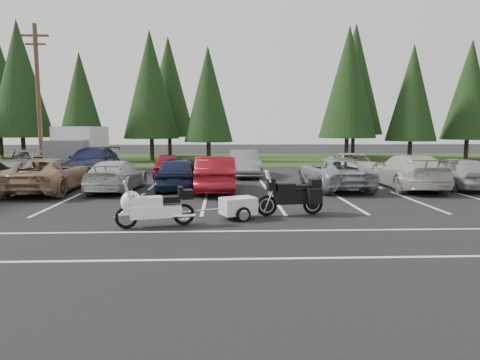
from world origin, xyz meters
The scene contains 30 objects.
ground centered at (0.00, 0.00, 0.00)m, with size 120.00×120.00×0.00m, color black.
grass_strip centered at (0.00, 24.00, 0.01)m, with size 80.00×16.00×0.01m, color #1A3310.
lake_water centered at (4.00, 55.00, 0.00)m, with size 70.00×50.00×0.02m, color slate.
utility_pole centered at (-10.00, 12.00, 4.70)m, with size 1.60×0.26×9.00m.
box_truck centered at (-8.00, 12.50, 1.45)m, with size 2.40×5.60×2.90m, color silver, non-canonical shape.
stall_markings centered at (0.00, 2.00, 0.00)m, with size 32.00×16.00×0.01m, color silver.
conifer_2 centered at (-16.00, 22.80, 6.95)m, with size 5.10×5.10×11.89m.
conifer_3 centered at (-10.50, 21.40, 5.27)m, with size 3.87×3.87×9.02m.
conifer_4 centered at (-5.00, 22.90, 6.53)m, with size 4.80×4.80×11.17m.
conifer_5 centered at (0.00, 21.60, 5.63)m, with size 4.14×4.14×9.63m.
conifer_6 centered at (12.00, 22.10, 6.71)m, with size 4.93×4.93×11.48m.
conifer_7 centered at (17.50, 21.80, 5.81)m, with size 4.27×4.27×9.94m.
conifer_8 centered at (23.00, 22.60, 6.17)m, with size 4.53×4.53×10.56m.
conifer_back_b centered at (-4.00, 27.50, 6.77)m, with size 4.97×4.97×11.58m.
conifer_back_c centered at (14.00, 26.80, 7.49)m, with size 5.50×5.50×12.81m.
car_near_2 centered at (-6.48, 4.10, 0.76)m, with size 2.52×5.45×1.52m, color #9C785A.
car_near_3 centered at (-3.57, 4.39, 0.68)m, with size 1.92×4.72×1.37m, color #BABAB8.
car_near_4 centered at (-0.81, 4.60, 0.77)m, with size 1.82×4.53×1.54m, color #161F39.
car_near_5 centered at (0.88, 3.99, 0.78)m, with size 1.66×4.75×1.56m, color maroon.
car_near_6 centered at (6.31, 4.61, 0.72)m, with size 2.39×5.18×1.44m, color gray.
car_near_7 centered at (9.78, 4.50, 0.80)m, with size 2.24×5.51×1.60m, color beige.
car_near_8 centered at (12.06, 4.44, 0.75)m, with size 1.77×4.39×1.50m, color #9B9B9F.
car_far_0 centered at (-10.22, 9.86, 0.78)m, with size 2.60×5.63×1.56m, color silver.
car_far_1 centered at (-6.40, 10.28, 0.84)m, with size 2.35×5.77×1.67m, color #171B3B.
car_far_2 centered at (-2.04, 10.16, 0.67)m, with size 1.58×3.92×1.33m, color maroon.
car_far_3 centered at (2.44, 9.93, 0.75)m, with size 1.59×4.55×1.50m, color slate.
car_far_4 centered at (8.79, 9.86, 0.67)m, with size 2.21×4.80×1.33m, color #B9B7A9.
touring_motorcycle centered at (-0.72, -2.87, 0.68)m, with size 2.46×0.76×1.36m, color white, non-canonical shape.
cargo_trailer centered at (1.65, -1.92, 0.34)m, with size 1.49×0.84×0.69m, color silver, non-canonical shape.
adventure_motorcycle centered at (3.35, -1.38, 0.75)m, with size 2.45×0.85×1.49m, color black, non-canonical shape.
Camera 1 is at (1.19, -14.86, 2.78)m, focal length 32.00 mm.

